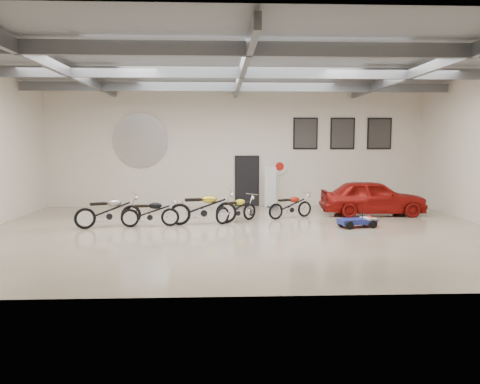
{
  "coord_description": "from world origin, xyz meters",
  "views": [
    {
      "loc": [
        -0.64,
        -14.0,
        2.7
      ],
      "look_at": [
        0.0,
        1.2,
        1.1
      ],
      "focal_mm": 35.0,
      "sensor_mm": 36.0,
      "label": 1
    }
  ],
  "objects_px": {
    "motorcycle_yellow": "(236,208)",
    "motorcycle_red": "(290,205)",
    "motorcycle_silver": "(108,211)",
    "motorcycle_black": "(150,212)",
    "go_kart": "(361,219)",
    "vintage_car": "(373,197)",
    "motorcycle_gold": "(203,207)",
    "banner_stand": "(270,186)"
  },
  "relations": [
    {
      "from": "motorcycle_silver",
      "to": "motorcycle_gold",
      "type": "distance_m",
      "value": 3.05
    },
    {
      "from": "motorcycle_yellow",
      "to": "go_kart",
      "type": "bearing_deg",
      "value": -57.76
    },
    {
      "from": "go_kart",
      "to": "motorcycle_red",
      "type": "bearing_deg",
      "value": 124.16
    },
    {
      "from": "banner_stand",
      "to": "go_kart",
      "type": "distance_m",
      "value": 5.44
    },
    {
      "from": "banner_stand",
      "to": "vintage_car",
      "type": "distance_m",
      "value": 4.28
    },
    {
      "from": "motorcycle_silver",
      "to": "vintage_car",
      "type": "distance_m",
      "value": 9.59
    },
    {
      "from": "motorcycle_silver",
      "to": "motorcycle_red",
      "type": "distance_m",
      "value": 6.3
    },
    {
      "from": "motorcycle_silver",
      "to": "vintage_car",
      "type": "relative_size",
      "value": 0.54
    },
    {
      "from": "motorcycle_silver",
      "to": "motorcycle_yellow",
      "type": "height_order",
      "value": "motorcycle_silver"
    },
    {
      "from": "motorcycle_silver",
      "to": "motorcycle_yellow",
      "type": "distance_m",
      "value": 4.22
    },
    {
      "from": "motorcycle_black",
      "to": "vintage_car",
      "type": "bearing_deg",
      "value": 10.01
    },
    {
      "from": "motorcycle_black",
      "to": "go_kart",
      "type": "xyz_separation_m",
      "value": [
        6.77,
        -0.38,
        -0.21
      ]
    },
    {
      "from": "motorcycle_yellow",
      "to": "motorcycle_red",
      "type": "bearing_deg",
      "value": -21.06
    },
    {
      "from": "vintage_car",
      "to": "go_kart",
      "type": "bearing_deg",
      "value": 155.97
    },
    {
      "from": "motorcycle_gold",
      "to": "motorcycle_yellow",
      "type": "height_order",
      "value": "motorcycle_gold"
    },
    {
      "from": "banner_stand",
      "to": "motorcycle_yellow",
      "type": "relative_size",
      "value": 0.97
    },
    {
      "from": "motorcycle_black",
      "to": "banner_stand",
      "type": "bearing_deg",
      "value": 40.23
    },
    {
      "from": "motorcycle_silver",
      "to": "motorcycle_black",
      "type": "xyz_separation_m",
      "value": [
        1.32,
        0.03,
        -0.07
      ]
    },
    {
      "from": "motorcycle_silver",
      "to": "motorcycle_red",
      "type": "bearing_deg",
      "value": -10.95
    },
    {
      "from": "motorcycle_black",
      "to": "motorcycle_gold",
      "type": "relative_size",
      "value": 0.82
    },
    {
      "from": "banner_stand",
      "to": "motorcycle_yellow",
      "type": "xyz_separation_m",
      "value": [
        -1.56,
        -3.69,
        -0.41
      ]
    },
    {
      "from": "motorcycle_red",
      "to": "motorcycle_gold",
      "type": "bearing_deg",
      "value": 173.39
    },
    {
      "from": "banner_stand",
      "to": "motorcycle_red",
      "type": "distance_m",
      "value": 3.01
    },
    {
      "from": "motorcycle_yellow",
      "to": "banner_stand",
      "type": "bearing_deg",
      "value": 25.57
    },
    {
      "from": "motorcycle_black",
      "to": "vintage_car",
      "type": "distance_m",
      "value": 8.3
    },
    {
      "from": "motorcycle_silver",
      "to": "motorcycle_yellow",
      "type": "relative_size",
      "value": 1.15
    },
    {
      "from": "motorcycle_black",
      "to": "motorcycle_gold",
      "type": "xyz_separation_m",
      "value": [
        1.7,
        0.39,
        0.11
      ]
    },
    {
      "from": "motorcycle_silver",
      "to": "motorcycle_red",
      "type": "relative_size",
      "value": 1.16
    },
    {
      "from": "banner_stand",
      "to": "motorcycle_silver",
      "type": "relative_size",
      "value": 0.85
    },
    {
      "from": "motorcycle_gold",
      "to": "vintage_car",
      "type": "height_order",
      "value": "vintage_car"
    },
    {
      "from": "banner_stand",
      "to": "motorcycle_red",
      "type": "xyz_separation_m",
      "value": [
        0.41,
        -2.95,
        -0.41
      ]
    },
    {
      "from": "motorcycle_red",
      "to": "vintage_car",
      "type": "distance_m",
      "value": 3.3
    },
    {
      "from": "banner_stand",
      "to": "motorcycle_black",
      "type": "bearing_deg",
      "value": -122.65
    },
    {
      "from": "motorcycle_black",
      "to": "go_kart",
      "type": "relative_size",
      "value": 1.25
    },
    {
      "from": "motorcycle_silver",
      "to": "motorcycle_black",
      "type": "height_order",
      "value": "motorcycle_silver"
    },
    {
      "from": "motorcycle_red",
      "to": "vintage_car",
      "type": "height_order",
      "value": "vintage_car"
    },
    {
      "from": "motorcycle_gold",
      "to": "motorcycle_red",
      "type": "xyz_separation_m",
      "value": [
        3.09,
        1.12,
        -0.11
      ]
    },
    {
      "from": "motorcycle_silver",
      "to": "banner_stand",
      "type": "bearing_deg",
      "value": 13.15
    },
    {
      "from": "go_kart",
      "to": "vintage_car",
      "type": "relative_size",
      "value": 0.38
    },
    {
      "from": "motorcycle_red",
      "to": "vintage_car",
      "type": "xyz_separation_m",
      "value": [
        3.22,
        0.69,
        0.19
      ]
    },
    {
      "from": "vintage_car",
      "to": "motorcycle_silver",
      "type": "bearing_deg",
      "value": 104.97
    },
    {
      "from": "motorcycle_black",
      "to": "go_kart",
      "type": "distance_m",
      "value": 6.79
    }
  ]
}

